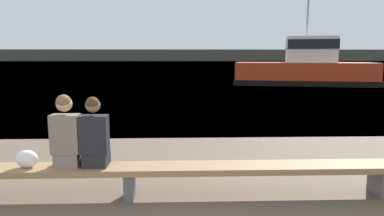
{
  "coord_description": "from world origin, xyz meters",
  "views": [
    {
      "loc": [
        0.89,
        -1.83,
        1.95
      ],
      "look_at": [
        1.14,
        5.71,
        0.81
      ],
      "focal_mm": 32.0,
      "sensor_mm": 36.0,
      "label": 1
    }
  ],
  "objects": [
    {
      "name": "water_surface",
      "position": [
        0.0,
        126.24,
        0.0
      ],
      "size": [
        240.0,
        240.0,
        0.0
      ],
      "primitive_type": "plane",
      "color": "#386084",
      "rests_on": "ground"
    },
    {
      "name": "person_left",
      "position": [
        -0.65,
        2.71,
        0.91
      ],
      "size": [
        0.37,
        0.36,
        0.99
      ],
      "color": "#70665B",
      "rests_on": "bench_main"
    },
    {
      "name": "tugboat_red",
      "position": [
        9.56,
        21.91,
        1.05
      ],
      "size": [
        9.97,
        5.45,
        6.54
      ],
      "rotation": [
        0.0,
        0.0,
        1.35
      ],
      "color": "red",
      "rests_on": "water_surface"
    },
    {
      "name": "bench_main",
      "position": [
        0.18,
        2.71,
        0.38
      ],
      "size": [
        7.61,
        0.45,
        0.46
      ],
      "color": "#8E6B47",
      "rests_on": "ground"
    },
    {
      "name": "far_shoreline",
      "position": [
        0.0,
        160.93,
        2.6
      ],
      "size": [
        600.0,
        12.0,
        5.2
      ],
      "primitive_type": "cube",
      "color": "#4C4C42",
      "rests_on": "ground"
    },
    {
      "name": "person_right",
      "position": [
        -0.28,
        2.71,
        0.88
      ],
      "size": [
        0.37,
        0.36,
        0.96
      ],
      "color": "black",
      "rests_on": "bench_main"
    },
    {
      "name": "shopping_bag",
      "position": [
        -1.19,
        2.69,
        0.58
      ],
      "size": [
        0.29,
        0.18,
        0.24
      ],
      "color": "white",
      "rests_on": "bench_main"
    }
  ]
}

